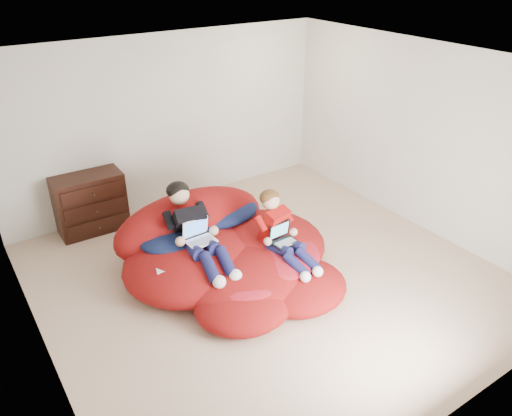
{
  "coord_description": "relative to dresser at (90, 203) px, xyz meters",
  "views": [
    {
      "loc": [
        -2.85,
        -4.0,
        3.54
      ],
      "look_at": [
        0.13,
        0.43,
        0.7
      ],
      "focal_mm": 35.0,
      "sensor_mm": 36.0,
      "label": 1
    }
  ],
  "objects": [
    {
      "name": "cream_pillow",
      "position": [
        0.57,
        -1.16,
        0.21
      ],
      "size": [
        0.48,
        0.31,
        0.31
      ],
      "primitive_type": "ellipsoid",
      "color": "white",
      "rests_on": "beanbag_pile"
    },
    {
      "name": "laptop_white",
      "position": [
        0.66,
        -1.91,
        0.23
      ],
      "size": [
        0.33,
        0.28,
        0.24
      ],
      "color": "silver",
      "rests_on": "older_boy"
    },
    {
      "name": "dresser",
      "position": [
        0.0,
        0.0,
        0.0
      ],
      "size": [
        0.92,
        0.52,
        0.82
      ],
      "color": "black",
      "rests_on": "ground"
    },
    {
      "name": "beanbag_pile",
      "position": [
        1.02,
        -1.91,
        -0.15
      ],
      "size": [
        2.55,
        2.44,
        0.93
      ],
      "color": "maroon",
      "rests_on": "ground"
    },
    {
      "name": "power_adapter",
      "position": [
        0.15,
        -2.01,
        0.01
      ],
      "size": [
        0.17,
        0.17,
        0.05
      ],
      "primitive_type": "cube",
      "rotation": [
        0.0,
        0.0,
        -0.26
      ],
      "color": "silver",
      "rests_on": "beanbag_pile"
    },
    {
      "name": "older_boy",
      "position": [
        0.66,
        -1.79,
        0.29
      ],
      "size": [
        0.41,
        1.29,
        0.77
      ],
      "color": "black",
      "rests_on": "beanbag_pile"
    },
    {
      "name": "laptop_black",
      "position": [
        1.5,
        -2.37,
        0.15
      ],
      "size": [
        0.3,
        0.25,
        0.22
      ],
      "color": "black",
      "rests_on": "younger_boy"
    },
    {
      "name": "room_shell",
      "position": [
        1.36,
        -2.26,
        -0.19
      ],
      "size": [
        5.1,
        5.1,
        2.77
      ],
      "color": "tan",
      "rests_on": "ground"
    },
    {
      "name": "younger_boy",
      "position": [
        1.5,
        -2.32,
        0.24
      ],
      "size": [
        0.38,
        0.98,
        0.75
      ],
      "color": "#AA120F",
      "rests_on": "beanbag_pile"
    }
  ]
}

